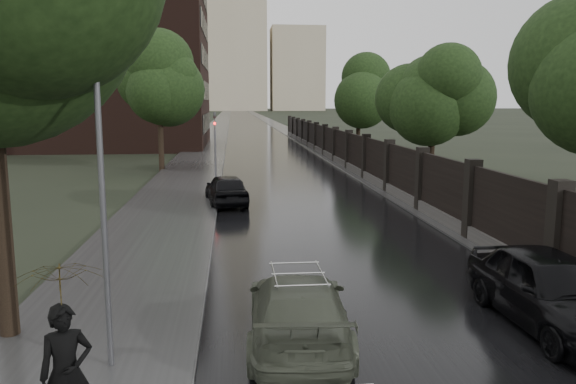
{
  "coord_description": "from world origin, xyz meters",
  "views": [
    {
      "loc": [
        -3.29,
        -7.67,
        4.56
      ],
      "look_at": [
        -1.42,
        11.27,
        1.5
      ],
      "focal_mm": 35.0,
      "sensor_mm": 36.0,
      "label": 1
    }
  ],
  "objects_px": {
    "tree_left_far": "(159,91)",
    "hatchback_left": "(226,189)",
    "tree_right_c": "(359,97)",
    "lamp_post": "(104,219)",
    "pedestrian_umbrella": "(61,300)",
    "car_right_near": "(551,289)",
    "tree_right_b": "(433,95)",
    "traffic_light": "(215,140)",
    "volga_sedan": "(298,310)"
  },
  "relations": [
    {
      "from": "volga_sedan",
      "to": "hatchback_left",
      "type": "distance_m",
      "value": 14.95
    },
    {
      "from": "tree_right_b",
      "to": "volga_sedan",
      "type": "height_order",
      "value": "tree_right_b"
    },
    {
      "from": "tree_left_far",
      "to": "traffic_light",
      "type": "relative_size",
      "value": 1.85
    },
    {
      "from": "tree_left_far",
      "to": "lamp_post",
      "type": "xyz_separation_m",
      "value": [
        2.6,
        -28.5,
        -2.57
      ]
    },
    {
      "from": "volga_sedan",
      "to": "pedestrian_umbrella",
      "type": "xyz_separation_m",
      "value": [
        -3.38,
        -3.01,
        1.41
      ]
    },
    {
      "from": "volga_sedan",
      "to": "car_right_near",
      "type": "xyz_separation_m",
      "value": [
        5.22,
        0.31,
        0.13
      ]
    },
    {
      "from": "lamp_post",
      "to": "hatchback_left",
      "type": "relative_size",
      "value": 1.24
    },
    {
      "from": "tree_right_b",
      "to": "car_right_near",
      "type": "bearing_deg",
      "value": -102.81
    },
    {
      "from": "tree_right_c",
      "to": "traffic_light",
      "type": "distance_m",
      "value": 19.26
    },
    {
      "from": "hatchback_left",
      "to": "car_right_near",
      "type": "xyz_separation_m",
      "value": [
        6.71,
        -14.57,
        0.09
      ]
    },
    {
      "from": "lamp_post",
      "to": "hatchback_left",
      "type": "bearing_deg",
      "value": 83.49
    },
    {
      "from": "tree_left_far",
      "to": "lamp_post",
      "type": "bearing_deg",
      "value": -84.79
    },
    {
      "from": "tree_left_far",
      "to": "traffic_light",
      "type": "height_order",
      "value": "tree_left_far"
    },
    {
      "from": "tree_right_c",
      "to": "volga_sedan",
      "type": "bearing_deg",
      "value": -104.33
    },
    {
      "from": "tree_right_c",
      "to": "lamp_post",
      "type": "height_order",
      "value": "tree_right_c"
    },
    {
      "from": "traffic_light",
      "to": "volga_sedan",
      "type": "relative_size",
      "value": 0.87
    },
    {
      "from": "traffic_light",
      "to": "hatchback_left",
      "type": "bearing_deg",
      "value": -84.82
    },
    {
      "from": "lamp_post",
      "to": "traffic_light",
      "type": "relative_size",
      "value": 1.28
    },
    {
      "from": "car_right_near",
      "to": "pedestrian_umbrella",
      "type": "distance_m",
      "value": 9.31
    },
    {
      "from": "traffic_light",
      "to": "lamp_post",
      "type": "bearing_deg",
      "value": -92.68
    },
    {
      "from": "tree_right_b",
      "to": "hatchback_left",
      "type": "relative_size",
      "value": 1.7
    },
    {
      "from": "hatchback_left",
      "to": "traffic_light",
      "type": "bearing_deg",
      "value": -92.45
    },
    {
      "from": "lamp_post",
      "to": "traffic_light",
      "type": "distance_m",
      "value": 23.52
    },
    {
      "from": "tree_left_far",
      "to": "hatchback_left",
      "type": "bearing_deg",
      "value": -70.93
    },
    {
      "from": "tree_left_far",
      "to": "hatchback_left",
      "type": "height_order",
      "value": "tree_left_far"
    },
    {
      "from": "tree_left_far",
      "to": "tree_right_c",
      "type": "bearing_deg",
      "value": 32.83
    },
    {
      "from": "traffic_light",
      "to": "car_right_near",
      "type": "xyz_separation_m",
      "value": [
        7.41,
        -22.29,
        -1.6
      ]
    },
    {
      "from": "tree_left_far",
      "to": "tree_right_b",
      "type": "height_order",
      "value": "tree_left_far"
    },
    {
      "from": "tree_left_far",
      "to": "car_right_near",
      "type": "xyz_separation_m",
      "value": [
        11.11,
        -27.29,
        -4.45
      ]
    },
    {
      "from": "hatchback_left",
      "to": "tree_right_b",
      "type": "bearing_deg",
      "value": -164.57
    },
    {
      "from": "lamp_post",
      "to": "tree_right_b",
      "type": "bearing_deg",
      "value": 57.82
    },
    {
      "from": "lamp_post",
      "to": "hatchback_left",
      "type": "height_order",
      "value": "lamp_post"
    },
    {
      "from": "tree_right_b",
      "to": "traffic_light",
      "type": "height_order",
      "value": "tree_right_b"
    },
    {
      "from": "volga_sedan",
      "to": "lamp_post",
      "type": "bearing_deg",
      "value": 19.18
    },
    {
      "from": "hatchback_left",
      "to": "volga_sedan",
      "type": "bearing_deg",
      "value": 88.1
    },
    {
      "from": "pedestrian_umbrella",
      "to": "hatchback_left",
      "type": "bearing_deg",
      "value": 62.76
    },
    {
      "from": "volga_sedan",
      "to": "car_right_near",
      "type": "height_order",
      "value": "car_right_near"
    },
    {
      "from": "tree_left_far",
      "to": "pedestrian_umbrella",
      "type": "relative_size",
      "value": 2.56
    },
    {
      "from": "hatchback_left",
      "to": "car_right_near",
      "type": "bearing_deg",
      "value": 107.1
    },
    {
      "from": "car_right_near",
      "to": "tree_right_b",
      "type": "bearing_deg",
      "value": 76.1
    },
    {
      "from": "volga_sedan",
      "to": "tree_right_c",
      "type": "bearing_deg",
      "value": -100.4
    },
    {
      "from": "tree_left_far",
      "to": "volga_sedan",
      "type": "xyz_separation_m",
      "value": [
        5.89,
        -27.6,
        -4.58
      ]
    },
    {
      "from": "volga_sedan",
      "to": "car_right_near",
      "type": "distance_m",
      "value": 5.23
    },
    {
      "from": "tree_right_b",
      "to": "traffic_light",
      "type": "bearing_deg",
      "value": 165.76
    },
    {
      "from": "volga_sedan",
      "to": "hatchback_left",
      "type": "bearing_deg",
      "value": -80.34
    },
    {
      "from": "tree_right_b",
      "to": "hatchback_left",
      "type": "bearing_deg",
      "value": -156.94
    },
    {
      "from": "car_right_near",
      "to": "lamp_post",
      "type": "bearing_deg",
      "value": -173.03
    },
    {
      "from": "tree_left_far",
      "to": "pedestrian_umbrella",
      "type": "xyz_separation_m",
      "value": [
        2.51,
        -30.61,
        -3.16
      ]
    },
    {
      "from": "tree_right_b",
      "to": "pedestrian_umbrella",
      "type": "bearing_deg",
      "value": -119.88
    },
    {
      "from": "tree_right_b",
      "to": "car_right_near",
      "type": "relative_size",
      "value": 1.51
    }
  ]
}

